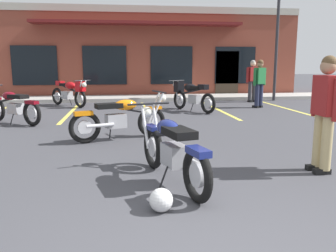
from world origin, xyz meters
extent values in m
plane|color=#3D3D42|center=(0.00, 4.14, 0.00)|extent=(80.00, 80.00, 0.00)
cube|color=#A8A59E|center=(0.00, 12.91, 0.07)|extent=(22.00, 1.80, 0.14)
cube|color=brown|center=(0.00, 16.93, 2.03)|extent=(15.05, 5.98, 4.05)
cube|color=#B2AD9E|center=(0.00, 13.91, 3.90)|extent=(15.05, 0.06, 0.30)
cube|color=black|center=(-4.51, 13.90, 1.45)|extent=(1.93, 0.06, 1.70)
cube|color=black|center=(-1.50, 13.90, 1.45)|extent=(1.93, 0.06, 1.70)
cube|color=black|center=(1.50, 13.90, 1.45)|extent=(1.93, 0.06, 1.70)
cube|color=black|center=(4.51, 13.90, 1.45)|extent=(1.93, 0.06, 1.70)
cube|color=#33281E|center=(4.14, 13.90, 1.05)|extent=(1.10, 0.06, 2.10)
cube|color=maroon|center=(0.00, 13.49, 3.25)|extent=(9.03, 0.90, 0.12)
cube|color=#DBCC4C|center=(-2.44, 9.31, 0.00)|extent=(0.12, 4.80, 0.01)
cube|color=#DBCC4C|center=(0.00, 9.31, 0.00)|extent=(0.12, 4.80, 0.01)
cube|color=#DBCC4C|center=(2.44, 9.31, 0.00)|extent=(0.12, 4.80, 0.01)
cube|color=#DBCC4C|center=(4.87, 9.31, 0.00)|extent=(0.12, 4.80, 0.01)
torus|color=black|center=(0.01, 1.45, 0.32)|extent=(0.26, 0.64, 0.64)
cylinder|color=#B7B7BC|center=(0.01, 1.45, 0.32)|extent=(0.13, 0.29, 0.29)
torus|color=black|center=(-0.37, 2.84, 0.32)|extent=(0.26, 0.64, 0.64)
cylinder|color=#B7B7BC|center=(-0.37, 2.84, 0.32)|extent=(0.13, 0.29, 0.29)
cylinder|color=silver|center=(-0.48, 2.92, 0.64)|extent=(0.13, 0.33, 0.66)
cylinder|color=silver|center=(-0.31, 2.96, 0.64)|extent=(0.13, 0.33, 0.66)
cylinder|color=black|center=(-0.41, 3.02, 0.96)|extent=(0.65, 0.20, 0.03)
sphere|color=silver|center=(-0.43, 3.10, 0.82)|extent=(0.21, 0.21, 0.17)
cube|color=navy|center=(-0.38, 2.88, 0.62)|extent=(0.23, 0.38, 0.06)
cube|color=#9E9EA3|center=(-0.16, 2.07, 0.40)|extent=(0.34, 0.45, 0.28)
cylinder|color=silver|center=(0.07, 1.75, 0.36)|extent=(0.21, 0.55, 0.07)
cylinder|color=black|center=(-0.21, 2.26, 0.64)|extent=(0.30, 0.93, 0.26)
ellipsoid|color=navy|center=(-0.22, 2.28, 0.72)|extent=(0.38, 0.53, 0.22)
cube|color=black|center=(-0.12, 1.94, 0.72)|extent=(0.40, 0.57, 0.10)
cube|color=navy|center=(0.01, 1.43, 0.60)|extent=(0.25, 0.39, 0.08)
cylinder|color=black|center=(-0.32, 1.96, 0.14)|extent=(0.14, 0.06, 0.29)
torus|color=black|center=(1.86, 8.37, 0.32)|extent=(0.39, 0.61, 0.64)
cylinder|color=#B7B7BC|center=(1.86, 8.37, 0.32)|extent=(0.19, 0.28, 0.29)
torus|color=black|center=(1.18, 9.63, 0.32)|extent=(0.39, 0.61, 0.64)
cylinder|color=#B7B7BC|center=(1.18, 9.63, 0.32)|extent=(0.19, 0.28, 0.29)
cylinder|color=silver|center=(1.05, 9.68, 0.64)|extent=(0.19, 0.31, 0.66)
cylinder|color=silver|center=(1.21, 9.76, 0.64)|extent=(0.19, 0.31, 0.66)
cylinder|color=black|center=(1.09, 9.79, 0.96)|extent=(0.60, 0.34, 0.03)
sphere|color=silver|center=(1.06, 9.86, 0.82)|extent=(0.23, 0.23, 0.17)
cube|color=black|center=(1.16, 9.67, 0.62)|extent=(0.29, 0.38, 0.06)
cube|color=#9E9EA3|center=(1.56, 8.93, 0.40)|extent=(0.40, 0.47, 0.28)
cylinder|color=silver|center=(1.85, 8.67, 0.36)|extent=(0.32, 0.52, 0.07)
cylinder|color=black|center=(1.46, 9.11, 0.64)|extent=(0.50, 0.86, 0.26)
ellipsoid|color=black|center=(1.44, 9.14, 0.76)|extent=(0.51, 0.60, 0.26)
cube|color=black|center=(1.15, 9.68, 0.76)|extent=(0.36, 0.34, 0.36)
cube|color=black|center=(1.60, 8.84, 0.78)|extent=(0.40, 0.47, 0.10)
cube|color=black|center=(1.75, 8.58, 0.82)|extent=(0.33, 0.38, 0.16)
cylinder|color=black|center=(1.43, 8.78, 0.14)|extent=(0.13, 0.08, 0.29)
torus|color=black|center=(-3.21, 11.45, 0.32)|extent=(0.50, 0.54, 0.64)
cylinder|color=#B7B7BC|center=(-3.21, 11.45, 0.32)|extent=(0.24, 0.25, 0.29)
torus|color=black|center=(-2.25, 10.38, 0.32)|extent=(0.50, 0.54, 0.64)
cylinder|color=#B7B7BC|center=(-2.25, 10.38, 0.32)|extent=(0.24, 0.25, 0.29)
cylinder|color=silver|center=(-2.11, 10.37, 0.64)|extent=(0.25, 0.27, 0.66)
cylinder|color=silver|center=(-2.25, 10.25, 0.64)|extent=(0.25, 0.27, 0.66)
cylinder|color=black|center=(-2.13, 10.25, 0.96)|extent=(0.51, 0.46, 0.03)
sphere|color=silver|center=(-2.07, 10.19, 0.82)|extent=(0.24, 0.24, 0.17)
cube|color=#B70F14|center=(-2.22, 10.35, 0.62)|extent=(0.34, 0.36, 0.06)
cube|color=#9E9EA3|center=(-2.78, 10.98, 0.40)|extent=(0.45, 0.46, 0.28)
cylinder|color=silver|center=(-3.13, 11.16, 0.36)|extent=(0.42, 0.46, 0.07)
cylinder|color=black|center=(-2.65, 10.83, 0.64)|extent=(0.67, 0.74, 0.26)
ellipsoid|color=#B70F14|center=(-2.62, 10.80, 0.76)|extent=(0.57, 0.59, 0.26)
cube|color=#B70F14|center=(-2.21, 10.34, 0.76)|extent=(0.37, 0.37, 0.36)
cube|color=black|center=(-2.85, 11.05, 0.78)|extent=(0.45, 0.46, 0.10)
cube|color=#B70F14|center=(-3.05, 11.28, 0.82)|extent=(0.36, 0.37, 0.16)
cylinder|color=black|center=(-2.69, 11.15, 0.14)|extent=(0.12, 0.11, 0.29)
torus|color=black|center=(-3.05, 6.83, 0.32)|extent=(0.56, 0.48, 0.64)
cylinder|color=#B7B7BC|center=(-3.05, 6.83, 0.32)|extent=(0.26, 0.23, 0.29)
cube|color=#9E9EA3|center=(-3.54, 7.23, 0.40)|extent=(0.46, 0.44, 0.28)
cylinder|color=silver|center=(-3.17, 7.10, 0.36)|extent=(0.47, 0.40, 0.07)
cylinder|color=black|center=(-3.70, 7.35, 0.64)|extent=(0.77, 0.64, 0.26)
ellipsoid|color=maroon|center=(-3.72, 7.37, 0.72)|extent=(0.54, 0.50, 0.22)
cube|color=black|center=(-3.44, 7.14, 0.72)|extent=(0.58, 0.54, 0.10)
cube|color=maroon|center=(-3.03, 6.81, 0.60)|extent=(0.38, 0.35, 0.08)
cylinder|color=black|center=(-3.60, 7.04, 0.14)|extent=(0.10, 0.12, 0.29)
torus|color=black|center=(-1.54, 4.67, 0.32)|extent=(0.64, 0.31, 0.64)
cylinder|color=#B7B7BC|center=(-1.54, 4.67, 0.32)|extent=(0.29, 0.15, 0.29)
torus|color=black|center=(-0.19, 5.16, 0.32)|extent=(0.64, 0.31, 0.64)
cylinder|color=#B7B7BC|center=(-0.19, 5.16, 0.32)|extent=(0.29, 0.15, 0.29)
cylinder|color=silver|center=(-0.12, 5.27, 0.64)|extent=(0.32, 0.15, 0.66)
cylinder|color=silver|center=(-0.06, 5.10, 0.64)|extent=(0.32, 0.15, 0.66)
cylinder|color=black|center=(-0.02, 5.22, 0.96)|extent=(0.25, 0.63, 0.03)
sphere|color=silver|center=(0.06, 5.24, 0.82)|extent=(0.22, 0.22, 0.17)
cube|color=orange|center=(-0.15, 5.17, 0.62)|extent=(0.39, 0.25, 0.06)
cube|color=#9E9EA3|center=(-0.94, 4.89, 0.40)|extent=(0.46, 0.36, 0.28)
cylinder|color=silver|center=(-1.24, 4.63, 0.36)|extent=(0.54, 0.25, 0.07)
cylinder|color=black|center=(-0.75, 4.96, 0.64)|extent=(0.91, 0.37, 0.26)
ellipsoid|color=orange|center=(-0.73, 4.96, 0.72)|extent=(0.54, 0.41, 0.22)
cube|color=black|center=(-1.07, 4.84, 0.72)|extent=(0.58, 0.44, 0.10)
cube|color=orange|center=(-1.56, 4.67, 0.60)|extent=(0.39, 0.27, 0.08)
cylinder|color=black|center=(-1.07, 5.04, 0.14)|extent=(0.07, 0.13, 0.29)
cube|color=black|center=(3.89, 9.57, 0.04)|extent=(0.20, 0.26, 0.08)
cube|color=black|center=(4.06, 9.66, 0.04)|extent=(0.20, 0.26, 0.08)
cylinder|color=#232842|center=(3.90, 9.53, 0.46)|extent=(0.20, 0.20, 0.80)
cylinder|color=#232842|center=(4.08, 9.62, 0.46)|extent=(0.20, 0.20, 0.80)
cube|color=#1E6633|center=(3.99, 9.58, 1.12)|extent=(0.44, 0.37, 0.56)
cylinder|color=#1E6633|center=(3.77, 9.46, 1.08)|extent=(0.13, 0.13, 0.58)
cylinder|color=#1E6633|center=(4.21, 9.69, 1.08)|extent=(0.13, 0.13, 0.58)
sphere|color=#A07556|center=(3.99, 9.58, 1.52)|extent=(0.30, 0.30, 0.22)
sphere|color=brown|center=(4.00, 9.57, 1.57)|extent=(0.28, 0.28, 0.21)
cube|color=black|center=(4.54, 11.39, 0.04)|extent=(0.17, 0.26, 0.08)
cube|color=black|center=(4.35, 11.33, 0.04)|extent=(0.17, 0.26, 0.08)
cylinder|color=#38383D|center=(4.53, 11.43, 0.46)|extent=(0.19, 0.19, 0.80)
cylinder|color=#38383D|center=(4.34, 11.37, 0.46)|extent=(0.19, 0.19, 0.80)
cube|color=maroon|center=(4.43, 11.40, 1.12)|extent=(0.43, 0.32, 0.56)
cylinder|color=maroon|center=(4.67, 11.47, 1.08)|extent=(0.12, 0.12, 0.58)
cylinder|color=maroon|center=(4.19, 11.33, 1.08)|extent=(0.12, 0.12, 0.58)
sphere|color=beige|center=(4.43, 11.40, 1.52)|extent=(0.27, 0.27, 0.22)
sphere|color=gray|center=(4.43, 11.41, 1.57)|extent=(0.26, 0.26, 0.21)
cube|color=black|center=(2.00, 2.22, 0.04)|extent=(0.24, 0.11, 0.08)
cube|color=black|center=(2.00, 2.42, 0.04)|extent=(0.24, 0.11, 0.08)
cylinder|color=tan|center=(2.04, 2.23, 0.46)|extent=(0.15, 0.15, 0.80)
cylinder|color=tan|center=(2.04, 2.43, 0.46)|extent=(0.15, 0.15, 0.80)
cube|color=maroon|center=(2.04, 2.33, 1.12)|extent=(0.23, 0.39, 0.56)
cylinder|color=maroon|center=(2.03, 2.58, 1.08)|extent=(0.10, 0.10, 0.58)
sphere|color=#A07556|center=(2.04, 2.33, 1.52)|extent=(0.23, 0.23, 0.22)
sphere|color=brown|center=(2.05, 2.33, 1.57)|extent=(0.22, 0.22, 0.21)
sphere|color=silver|center=(-0.43, 1.25, 0.13)|extent=(0.26, 0.26, 0.26)
cube|color=black|center=(-0.43, 1.35, 0.12)|extent=(0.18, 0.03, 0.09)
cylinder|color=#2D2D33|center=(5.56, 11.81, 2.73)|extent=(0.12, 0.12, 5.47)
camera|label=1|loc=(-0.83, -2.30, 1.58)|focal=37.75mm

